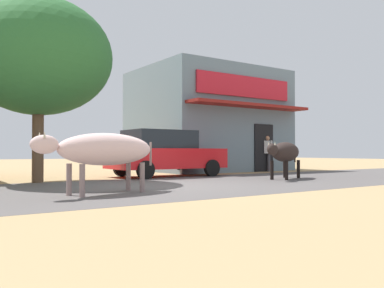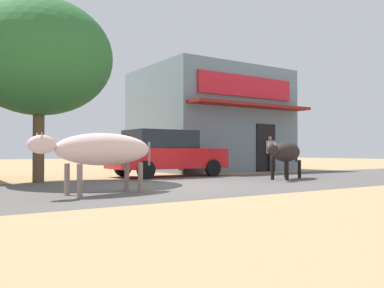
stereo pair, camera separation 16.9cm
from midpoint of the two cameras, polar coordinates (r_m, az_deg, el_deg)
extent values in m
plane|color=tan|center=(10.86, -2.39, -5.76)|extent=(80.00, 80.00, 0.00)
cube|color=#565150|center=(10.86, -2.39, -5.75)|extent=(72.00, 6.07, 0.00)
cube|color=slate|center=(19.96, 2.65, 3.18)|extent=(6.39, 5.37, 4.72)
cube|color=red|center=(17.99, 7.88, 7.88)|extent=(5.11, 0.10, 0.90)
cube|color=maroon|center=(17.59, 8.74, 5.30)|extent=(6.14, 0.90, 0.12)
cube|color=black|center=(18.56, 10.43, -0.53)|extent=(1.10, 0.06, 2.10)
cylinder|color=brown|center=(12.70, -20.09, 0.10)|extent=(0.32, 0.32, 2.26)
ellipsoid|color=#2B6831|center=(12.99, -20.03, 11.21)|extent=(4.23, 4.23, 3.38)
cube|color=red|center=(14.78, -3.02, -1.98)|extent=(4.14, 1.80, 0.70)
cube|color=#1E2328|center=(14.62, -4.06, 0.64)|extent=(2.28, 1.65, 0.64)
cylinder|color=black|center=(16.26, -0.58, -3.12)|extent=(0.60, 0.18, 0.60)
cylinder|color=black|center=(14.80, 3.23, -3.33)|extent=(0.60, 0.18, 0.60)
cylinder|color=black|center=(14.95, -9.22, -3.30)|extent=(0.60, 0.18, 0.60)
cylinder|color=black|center=(13.35, -6.01, -3.58)|extent=(0.60, 0.18, 0.60)
ellipsoid|color=beige|center=(8.93, -11.37, -0.72)|extent=(2.39, 1.16, 0.68)
ellipsoid|color=beige|center=(8.24, -19.49, -0.06)|extent=(0.60, 0.39, 0.36)
cone|color=beige|center=(8.13, -19.49, 1.22)|extent=(0.06, 0.06, 0.12)
cone|color=beige|center=(8.31, -20.09, 1.18)|extent=(0.06, 0.06, 0.12)
cylinder|color=gray|center=(8.34, -14.71, -4.92)|extent=(0.11, 0.11, 0.65)
cylinder|color=gray|center=(8.78, -16.37, -4.72)|extent=(0.11, 0.11, 0.65)
cylinder|color=gray|center=(9.19, -6.63, -4.59)|extent=(0.11, 0.11, 0.65)
cylinder|color=gray|center=(9.58, -8.50, -4.43)|extent=(0.11, 0.11, 0.65)
cylinder|color=gray|center=(9.65, -5.45, -1.34)|extent=(0.05, 0.05, 0.55)
ellipsoid|color=#2B211E|center=(13.74, 13.24, -1.07)|extent=(2.01, 1.40, 0.64)
ellipsoid|color=#2B211E|center=(12.61, 11.48, -0.72)|extent=(0.63, 0.49, 0.36)
cone|color=beige|center=(12.53, 11.82, 0.10)|extent=(0.06, 0.06, 0.12)
cone|color=beige|center=(12.60, 10.97, 0.09)|extent=(0.06, 0.06, 0.12)
cylinder|color=black|center=(13.09, 13.36, -3.60)|extent=(0.11, 0.11, 0.61)
cylinder|color=black|center=(13.25, 11.42, -3.57)|extent=(0.11, 0.11, 0.61)
cylinder|color=black|center=(14.27, 14.96, -3.38)|extent=(0.11, 0.11, 0.61)
cylinder|color=black|center=(14.41, 13.16, -3.36)|extent=(0.11, 0.11, 0.61)
cylinder|color=black|center=(14.69, 14.51, -1.45)|extent=(0.05, 0.05, 0.51)
cylinder|color=#3F3F47|center=(18.77, 10.71, -2.51)|extent=(0.14, 0.14, 0.80)
cylinder|color=#3F3F47|center=(18.64, 11.09, -2.52)|extent=(0.14, 0.14, 0.80)
cube|color=silver|center=(18.70, 10.89, -0.41)|extent=(0.47, 0.47, 0.57)
sphere|color=tan|center=(18.70, 10.89, 0.80)|extent=(0.22, 0.22, 0.22)
cylinder|color=silver|center=(18.88, 10.34, -0.33)|extent=(0.09, 0.09, 0.51)
cylinder|color=silver|center=(18.51, 11.46, -0.31)|extent=(0.09, 0.09, 0.51)
camera|label=1|loc=(0.08, -89.60, -0.01)|focal=38.59mm
camera|label=2|loc=(0.08, 90.40, 0.01)|focal=38.59mm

